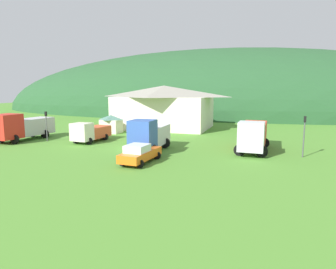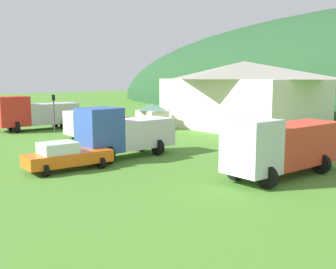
# 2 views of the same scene
# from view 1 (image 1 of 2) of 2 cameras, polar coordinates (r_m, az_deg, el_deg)

# --- Properties ---
(ground_plane) EXTENTS (200.00, 200.00, 0.00)m
(ground_plane) POSITION_cam_1_polar(r_m,az_deg,el_deg) (32.06, -6.19, -2.76)
(ground_plane) COLOR #4C842D
(forested_hill_backdrop) EXTENTS (137.07, 60.00, 34.34)m
(forested_hill_backdrop) POSITION_cam_1_polar(r_m,az_deg,el_deg) (88.22, 9.46, 4.38)
(forested_hill_backdrop) COLOR #234C28
(forested_hill_backdrop) RESTS_ON ground
(depot_building) EXTENTS (15.41, 11.35, 6.82)m
(depot_building) POSITION_cam_1_polar(r_m,az_deg,el_deg) (48.88, -0.76, 5.34)
(depot_building) COLOR silver
(depot_building) RESTS_ON ground
(play_shed_cream) EXTENTS (2.89, 2.44, 2.59)m
(play_shed_cream) POSITION_cam_1_polar(r_m,az_deg,el_deg) (44.24, -10.67, 2.02)
(play_shed_cream) COLOR beige
(play_shed_cream) RESTS_ON ground
(crane_truck_red) EXTENTS (3.64, 7.97, 3.40)m
(crane_truck_red) POSITION_cam_1_polar(r_m,az_deg,el_deg) (40.99, -25.92, 1.39)
(crane_truck_red) COLOR red
(crane_truck_red) RESTS_ON ground
(light_truck_cream) EXTENTS (2.85, 5.59, 2.41)m
(light_truck_cream) POSITION_cam_1_polar(r_m,az_deg,el_deg) (37.19, -14.54, 0.48)
(light_truck_cream) COLOR beige
(light_truck_cream) RESTS_ON ground
(box_truck_blue) EXTENTS (3.06, 6.72, 3.38)m
(box_truck_blue) POSITION_cam_1_polar(r_m,az_deg,el_deg) (30.33, -3.59, -0.08)
(box_truck_blue) COLOR #3356AD
(box_truck_blue) RESTS_ON ground
(tow_truck_silver) EXTENTS (3.29, 7.91, 3.26)m
(tow_truck_silver) POSITION_cam_1_polar(r_m,az_deg,el_deg) (31.65, 15.76, 0.01)
(tow_truck_silver) COLOR silver
(tow_truck_silver) RESTS_ON ground
(service_pickup_orange) EXTENTS (2.51, 5.06, 1.66)m
(service_pickup_orange) POSITION_cam_1_polar(r_m,az_deg,el_deg) (25.97, -5.33, -3.56)
(service_pickup_orange) COLOR orange
(service_pickup_orange) RESTS_ON ground
(traffic_light_west) EXTENTS (0.20, 0.32, 3.61)m
(traffic_light_west) POSITION_cam_1_polar(r_m,az_deg,el_deg) (39.24, -21.96, 2.06)
(traffic_light_west) COLOR #4C4C51
(traffic_light_west) RESTS_ON ground
(traffic_light_east) EXTENTS (0.20, 0.32, 3.83)m
(traffic_light_east) POSITION_cam_1_polar(r_m,az_deg,el_deg) (30.41, 24.30, 0.44)
(traffic_light_east) COLOR #4C4C51
(traffic_light_east) RESTS_ON ground
(traffic_cone_near_pickup) EXTENTS (0.36, 0.36, 0.54)m
(traffic_cone_near_pickup) POSITION_cam_1_polar(r_m,az_deg,el_deg) (28.96, -6.35, -3.98)
(traffic_cone_near_pickup) COLOR orange
(traffic_cone_near_pickup) RESTS_ON ground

